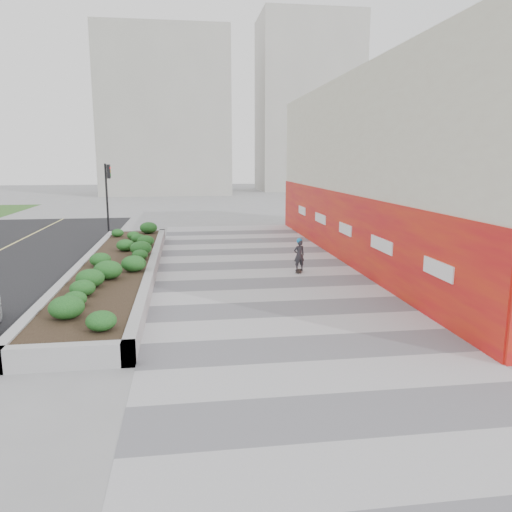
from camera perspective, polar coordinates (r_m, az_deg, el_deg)
The scene contains 9 objects.
ground at distance 13.48m, azimuth 4.55°, elevation -8.27°, with size 160.00×160.00×0.00m, color gray.
walkway at distance 16.28m, azimuth 2.24°, elevation -4.81°, with size 8.00×36.00×0.01m, color #A8A8AD.
building at distance 23.54m, azimuth 16.76°, elevation 9.41°, with size 6.04×24.08×8.00m.
planter at distance 20.00m, azimuth -15.60°, elevation -1.01°, with size 3.00×18.00×0.90m.
traffic_signal_near at distance 30.28m, azimuth -16.59°, elevation 7.37°, with size 0.33×0.28×4.20m.
distant_bldg_north_l at distance 67.67m, azimuth -10.31°, elevation 15.55°, with size 16.00×12.00×20.00m, color #ADAAA3.
distant_bldg_north_r at distance 74.96m, azimuth 5.94°, elevation 16.74°, with size 14.00×10.00×24.00m, color #ADAAA3.
manhole_cover at distance 16.38m, azimuth 3.96°, elevation -4.74°, with size 0.44×0.44×0.01m, color #595654.
skateboarder at distance 19.86m, azimuth 4.95°, elevation 0.13°, with size 0.50×0.75×1.39m.
Camera 1 is at (-2.84, -12.41, 4.44)m, focal length 35.00 mm.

